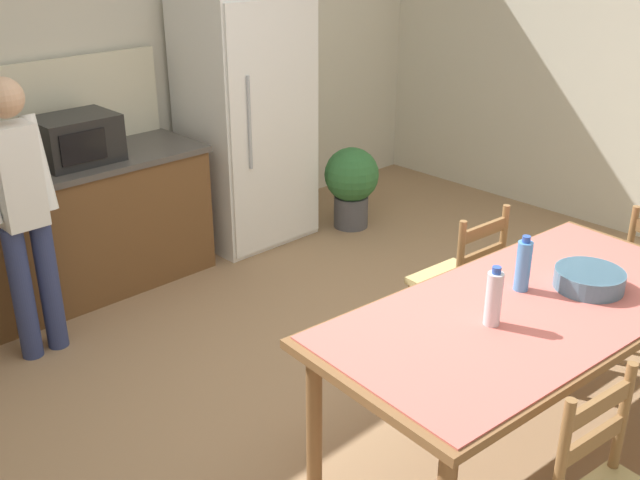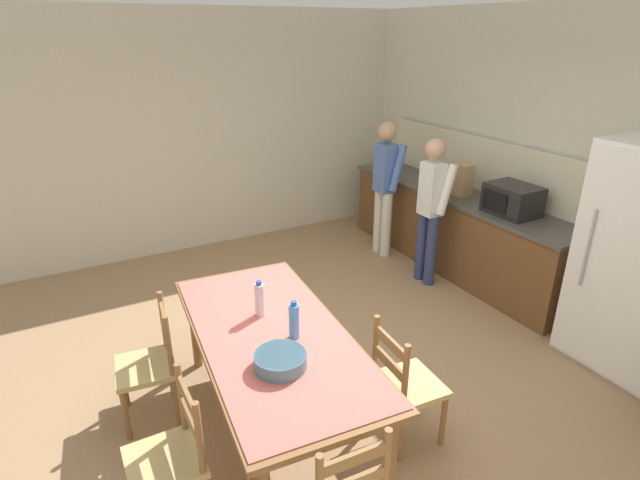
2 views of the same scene
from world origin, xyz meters
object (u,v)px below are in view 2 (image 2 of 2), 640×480
object	(u,v)px
bottle_near_centre	(260,299)
person_at_counter	(431,205)
person_at_sink	(385,182)
microwave	(512,200)
chair_side_near_left	(151,365)
chair_side_far_right	(405,385)
serving_bowl	(280,360)
chair_side_near_right	(171,458)
bottle_off_centre	(294,321)
paper_bag	(461,179)
dining_table	(273,343)

from	to	relation	value
bottle_near_centre	person_at_counter	size ratio (longest dim) A/B	0.17
bottle_near_centre	person_at_sink	distance (m)	3.04
microwave	person_at_sink	distance (m)	1.57
chair_side_near_left	person_at_counter	size ratio (longest dim) A/B	0.56
chair_side_far_right	person_at_counter	size ratio (longest dim) A/B	0.56
chair_side_near_left	person_at_sink	bearing A→B (deg)	123.50
serving_bowl	person_at_sink	bearing A→B (deg)	134.30
bottle_near_centre	chair_side_near_right	xyz separation A→B (m)	(0.65, -0.82, -0.46)
bottle_off_centre	serving_bowl	bearing A→B (deg)	-41.30
chair_side_near_left	chair_side_near_right	world-z (taller)	same
bottle_near_centre	serving_bowl	bearing A→B (deg)	-11.35
chair_side_near_right	chair_side_far_right	bearing A→B (deg)	84.97
chair_side_near_left	person_at_sink	world-z (taller)	person_at_sink
paper_bag	bottle_off_centre	xyz separation A→B (m)	(1.47, -2.81, -0.19)
microwave	person_at_sink	world-z (taller)	person_at_sink
bottle_near_centre	chair_side_far_right	xyz separation A→B (m)	(0.78, 0.70, -0.46)
serving_bowl	dining_table	bearing A→B (deg)	164.02
bottle_near_centre	chair_side_near_right	bearing A→B (deg)	-51.80
chair_side_far_right	person_at_counter	xyz separation A→B (m)	(-1.77, 1.68, 0.47)
paper_bag	dining_table	size ratio (longest dim) A/B	0.17
paper_bag	serving_bowl	xyz separation A→B (m)	(1.71, -3.02, -0.27)
person_at_counter	serving_bowl	bearing A→B (deg)	-147.50
dining_table	bottle_near_centre	distance (m)	0.33
chair_side_near_left	person_at_counter	world-z (taller)	person_at_counter
serving_bowl	person_at_counter	size ratio (longest dim) A/B	0.20
bottle_near_centre	serving_bowl	world-z (taller)	bottle_near_centre
dining_table	chair_side_near_left	world-z (taller)	chair_side_near_left
serving_bowl	chair_side_near_left	distance (m)	1.14
chair_side_far_right	paper_bag	bearing A→B (deg)	-44.97
dining_table	chair_side_near_right	size ratio (longest dim) A/B	2.33
dining_table	person_at_sink	xyz separation A→B (m)	(-2.11, 2.42, 0.23)
bottle_off_centre	chair_side_far_right	distance (m)	0.87
chair_side_far_right	person_at_sink	bearing A→B (deg)	-28.40
microwave	dining_table	world-z (taller)	microwave
bottle_off_centre	paper_bag	bearing A→B (deg)	117.61
paper_bag	person_at_sink	size ratio (longest dim) A/B	0.22
bottle_off_centre	chair_side_far_right	xyz separation A→B (m)	(0.41, 0.62, -0.46)
chair_side_near_right	person_at_sink	distance (m)	4.11
dining_table	chair_side_near_right	xyz separation A→B (m)	(0.39, -0.80, -0.26)
chair_side_near_left	chair_side_near_right	distance (m)	0.92
person_at_sink	person_at_counter	size ratio (longest dim) A/B	1.02
dining_table	person_at_sink	size ratio (longest dim) A/B	1.28
paper_bag	microwave	bearing A→B (deg)	0.61
dining_table	serving_bowl	distance (m)	0.39
microwave	dining_table	bearing A→B (deg)	-77.75
chair_side_near_left	microwave	bearing A→B (deg)	98.48
person_at_counter	bottle_off_centre	bearing A→B (deg)	-149.41
dining_table	chair_side_near_left	xyz separation A→B (m)	(-0.52, -0.73, -0.26)
dining_table	bottle_near_centre	xyz separation A→B (m)	(-0.26, 0.02, 0.20)
bottle_near_centre	person_at_counter	xyz separation A→B (m)	(-0.99, 2.38, 0.01)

